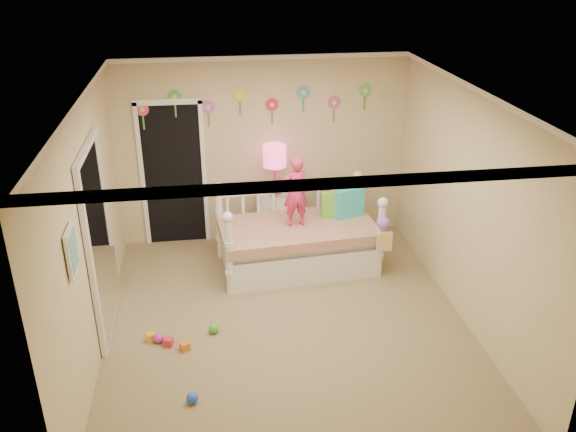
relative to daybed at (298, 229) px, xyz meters
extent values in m
cube|color=#7F684C|center=(-0.32, -1.27, -0.55)|extent=(4.00, 4.50, 0.01)
cube|color=white|center=(-0.32, -1.27, 2.05)|extent=(4.00, 4.50, 0.01)
cube|color=tan|center=(-0.32, 0.98, 0.75)|extent=(4.00, 0.01, 2.60)
cube|color=tan|center=(-2.32, -1.27, 0.75)|extent=(0.01, 4.50, 2.60)
cube|color=tan|center=(1.68, -1.27, 0.75)|extent=(0.01, 4.50, 2.60)
cube|color=#26C0B3|center=(0.71, 0.15, 0.26)|extent=(0.42, 0.26, 0.40)
cube|color=#72BF3A|center=(0.52, 0.18, 0.23)|extent=(0.36, 0.14, 0.34)
imported|color=#E1336A|center=(-0.03, -0.01, 0.52)|extent=(0.37, 0.28, 0.92)
cube|color=white|center=(-0.20, 0.72, -0.17)|extent=(0.50, 0.41, 0.76)
sphere|color=#EA1F5C|center=(-0.20, 0.72, 0.31)|extent=(0.19, 0.19, 0.19)
cylinder|color=#EA1F5C|center=(-0.20, 0.72, 0.51)|extent=(0.03, 0.03, 0.40)
cylinder|color=#F2488B|center=(-0.20, 0.72, 0.76)|extent=(0.32, 0.32, 0.30)
cube|color=black|center=(-1.57, 0.97, 0.49)|extent=(0.90, 0.04, 2.07)
cube|color=white|center=(-2.28, -0.97, 0.50)|extent=(0.07, 1.30, 2.10)
cube|color=white|center=(-2.29, -2.17, 1.00)|extent=(0.05, 0.34, 0.42)
camera|label=1|loc=(-1.12, -6.84, 3.39)|focal=37.25mm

